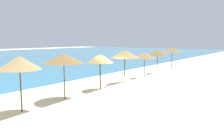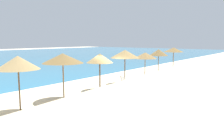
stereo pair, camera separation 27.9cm
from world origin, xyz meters
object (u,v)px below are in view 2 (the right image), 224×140
(beach_umbrella_2, at_px, (18,63))
(beach_umbrella_7, at_px, (159,52))
(beach_umbrella_4, at_px, (100,58))
(beach_umbrella_3, at_px, (63,58))
(beach_umbrella_5, at_px, (125,54))
(beach_umbrella_8, at_px, (174,50))
(beach_umbrella_6, at_px, (145,56))
(lounge_chair_0, at_px, (117,85))
(beach_ball, at_px, (187,79))

(beach_umbrella_2, relative_size, beach_umbrella_7, 1.07)
(beach_umbrella_4, bearing_deg, beach_umbrella_3, -179.83)
(beach_umbrella_5, height_order, beach_umbrella_8, beach_umbrella_5)
(beach_umbrella_6, bearing_deg, beach_umbrella_2, -179.84)
(beach_umbrella_4, height_order, lounge_chair_0, beach_umbrella_4)
(beach_umbrella_5, bearing_deg, beach_umbrella_2, -179.52)
(beach_umbrella_5, relative_size, beach_ball, 8.98)
(beach_umbrella_3, relative_size, beach_umbrella_4, 1.07)
(beach_umbrella_5, bearing_deg, beach_umbrella_6, -0.76)
(beach_umbrella_2, height_order, beach_umbrella_3, beach_umbrella_2)
(beach_umbrella_5, xyz_separation_m, beach_umbrella_6, (3.30, -0.04, -0.30))
(beach_umbrella_7, distance_m, beach_umbrella_8, 3.16)
(beach_umbrella_5, height_order, beach_ball, beach_umbrella_5)
(beach_umbrella_7, xyz_separation_m, lounge_chair_0, (-9.63, -1.56, -1.83))
(beach_umbrella_2, distance_m, beach_umbrella_3, 3.00)
(beach_umbrella_7, bearing_deg, beach_umbrella_4, -178.92)
(beach_umbrella_2, distance_m, beach_umbrella_5, 9.48)
(lounge_chair_0, bearing_deg, beach_umbrella_2, 106.66)
(beach_umbrella_6, bearing_deg, beach_umbrella_5, 179.24)
(beach_umbrella_4, distance_m, beach_ball, 8.80)
(beach_ball, bearing_deg, beach_umbrella_8, 34.08)
(beach_umbrella_3, bearing_deg, beach_ball, -18.71)
(beach_umbrella_3, distance_m, lounge_chair_0, 4.39)
(beach_umbrella_6, bearing_deg, lounge_chair_0, -168.72)
(beach_umbrella_3, distance_m, beach_umbrella_5, 6.49)
(beach_umbrella_2, height_order, beach_ball, beach_umbrella_2)
(beach_umbrella_5, relative_size, beach_umbrella_6, 1.14)
(beach_umbrella_2, bearing_deg, lounge_chair_0, -10.21)
(beach_umbrella_8, relative_size, beach_ball, 8.78)
(beach_umbrella_3, bearing_deg, beach_umbrella_6, -0.79)
(beach_umbrella_3, distance_m, beach_ball, 11.93)
(beach_umbrella_8, bearing_deg, beach_umbrella_4, 179.25)
(beach_umbrella_7, bearing_deg, beach_ball, -118.86)
(beach_umbrella_6, bearing_deg, beach_umbrella_4, 178.70)
(beach_umbrella_3, bearing_deg, beach_umbrella_2, -176.75)
(beach_umbrella_7, bearing_deg, beach_umbrella_2, -178.71)
(beach_umbrella_3, xyz_separation_m, beach_ball, (11.08, -3.75, -2.35))
(beach_umbrella_5, bearing_deg, beach_umbrella_4, 178.11)
(beach_umbrella_6, relative_size, beach_ball, 7.87)
(beach_umbrella_6, relative_size, lounge_chair_0, 1.46)
(beach_umbrella_2, relative_size, beach_umbrella_4, 1.07)
(beach_umbrella_8, height_order, lounge_chair_0, beach_umbrella_8)
(beach_umbrella_4, bearing_deg, beach_umbrella_2, -178.39)
(beach_umbrella_5, distance_m, beach_ball, 6.31)
(beach_umbrella_6, bearing_deg, beach_umbrella_7, 5.44)
(beach_umbrella_3, bearing_deg, lounge_chair_0, -20.58)
(beach_umbrella_5, distance_m, beach_umbrella_6, 3.31)
(beach_umbrella_6, relative_size, beach_umbrella_7, 0.93)
(beach_umbrella_5, xyz_separation_m, beach_ball, (4.59, -3.66, -2.30))
(beach_umbrella_7, bearing_deg, beach_umbrella_5, -177.57)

